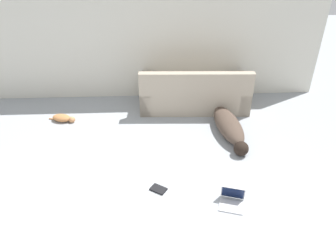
% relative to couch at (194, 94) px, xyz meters
% --- Properties ---
extents(ground_plane, '(20.00, 20.00, 0.00)m').
position_rel_couch_xyz_m(ground_plane, '(-0.92, -3.04, -0.27)').
color(ground_plane, '#999EA3').
extents(wall_back, '(6.78, 0.06, 2.71)m').
position_rel_couch_xyz_m(wall_back, '(-0.92, 0.57, 1.08)').
color(wall_back, beige).
rests_on(wall_back, ground_plane).
extents(couch, '(2.02, 0.91, 0.83)m').
position_rel_couch_xyz_m(couch, '(0.00, 0.00, 0.00)').
color(couch, tan).
rests_on(couch, ground_plane).
extents(dog, '(0.50, 1.62, 0.28)m').
position_rel_couch_xyz_m(dog, '(0.48, -0.94, -0.13)').
color(dog, '#4C3D33').
rests_on(dog, ground_plane).
extents(cat, '(0.51, 0.28, 0.12)m').
position_rel_couch_xyz_m(cat, '(-2.37, -0.40, -0.21)').
color(cat, '#BC7A47').
rests_on(cat, ground_plane).
extents(laptop_open, '(0.36, 0.35, 0.22)m').
position_rel_couch_xyz_m(laptop_open, '(0.20, -2.51, -0.20)').
color(laptop_open, '#B7B7BC').
rests_on(laptop_open, ground_plane).
extents(book_black, '(0.25, 0.23, 0.02)m').
position_rel_couch_xyz_m(book_black, '(-0.72, -2.24, -0.26)').
color(book_black, black).
rests_on(book_black, ground_plane).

